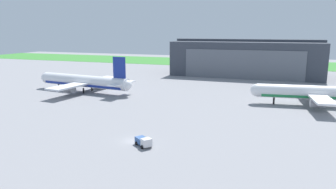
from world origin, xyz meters
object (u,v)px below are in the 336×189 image
at_px(airliner_far_left, 84,81).
at_px(airliner_far_right, 313,93).
at_px(pushback_tractor, 144,141).
at_px(maintenance_hangar, 246,58).

bearing_deg(airliner_far_left, airliner_far_right, 3.13).
height_order(airliner_far_right, pushback_tractor, airliner_far_right).
bearing_deg(maintenance_hangar, airliner_far_right, -66.92).
xyz_separation_m(airliner_far_left, pushback_tractor, (44.07, -44.26, -2.94)).
bearing_deg(airliner_far_left, maintenance_hangar, 52.22).
height_order(maintenance_hangar, airliner_far_left, maintenance_hangar).
height_order(airliner_far_right, airliner_far_left, airliner_far_left).
height_order(airliner_far_left, pushback_tractor, airliner_far_left).
relative_size(airliner_far_right, pushback_tractor, 8.31).
bearing_deg(airliner_far_right, maintenance_hangar, 113.08).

